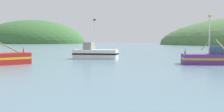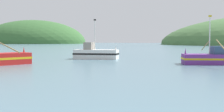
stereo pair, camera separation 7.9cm
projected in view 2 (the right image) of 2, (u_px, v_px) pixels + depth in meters
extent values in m
ellipsoid|color=#386633|center=(33.00, 43.00, 242.25)|extent=(91.87, 73.50, 39.63)
cube|color=#6B2D84|center=(213.00, 59.00, 32.31)|extent=(7.05, 3.83, 1.16)
cube|color=gold|center=(213.00, 59.00, 32.31)|extent=(7.12, 3.87, 0.21)
cone|color=#6B2D84|center=(185.00, 51.00, 32.49)|extent=(0.24, 0.24, 0.70)
cube|color=#334C6B|center=(220.00, 50.00, 32.19)|extent=(2.04, 2.15, 0.91)
cylinder|color=silver|center=(210.00, 36.00, 32.19)|extent=(0.12, 0.12, 4.18)
cube|color=gold|center=(210.00, 16.00, 32.07)|extent=(0.36, 0.10, 0.20)
cylinder|color=#997F4C|center=(222.00, 46.00, 28.94)|extent=(0.91, 4.01, 1.43)
cylinder|color=#997F4C|center=(206.00, 45.00, 35.51)|extent=(0.91, 4.01, 1.43)
cone|color=red|center=(24.00, 49.00, 33.41)|extent=(0.27, 0.27, 0.70)
cylinder|color=#997F4C|center=(6.00, 46.00, 27.69)|extent=(4.98, 2.82, 1.34)
cube|color=white|center=(96.00, 54.00, 41.56)|extent=(6.52, 2.82, 1.37)
cube|color=black|center=(96.00, 54.00, 41.56)|extent=(6.59, 2.84, 0.25)
cone|color=white|center=(116.00, 47.00, 40.93)|extent=(0.21, 0.21, 0.70)
cube|color=gray|center=(89.00, 46.00, 41.71)|extent=(1.33, 1.85, 1.07)
cylinder|color=silver|center=(95.00, 35.00, 41.44)|extent=(0.12, 0.12, 4.21)
cube|color=black|center=(95.00, 20.00, 41.32)|extent=(0.36, 0.06, 0.20)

